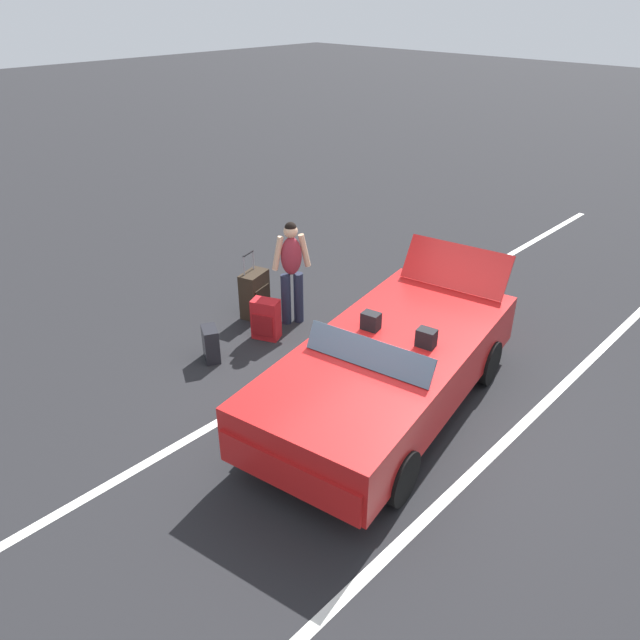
# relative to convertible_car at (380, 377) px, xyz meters

# --- Properties ---
(ground_plane) EXTENTS (80.00, 80.00, 0.00)m
(ground_plane) POSITION_rel_convertible_car_xyz_m (-0.20, -0.04, -0.59)
(ground_plane) COLOR black
(lot_line_near) EXTENTS (18.00, 0.12, 0.01)m
(lot_line_near) POSITION_rel_convertible_car_xyz_m (-0.20, -1.33, -0.59)
(lot_line_near) COLOR silver
(lot_line_near) RESTS_ON ground_plane
(lot_line_mid) EXTENTS (18.00, 0.12, 0.01)m
(lot_line_mid) POSITION_rel_convertible_car_xyz_m (-0.20, 1.37, -0.59)
(lot_line_mid) COLOR silver
(lot_line_mid) RESTS_ON ground_plane
(convertible_car) EXTENTS (4.44, 2.47, 1.50)m
(convertible_car) POSITION_rel_convertible_car_xyz_m (0.00, 0.00, 0.00)
(convertible_car) COLOR red
(convertible_car) RESTS_ON ground_plane
(suitcase_large_black) EXTENTS (0.54, 0.41, 1.06)m
(suitcase_large_black) POSITION_rel_convertible_car_xyz_m (-0.69, -3.08, -0.22)
(suitcase_large_black) COLOR #2D2319
(suitcase_large_black) RESTS_ON ground_plane
(suitcase_medium_bright) EXTENTS (0.39, 0.46, 0.62)m
(suitcase_medium_bright) POSITION_rel_convertible_car_xyz_m (-0.34, -2.42, -0.28)
(suitcase_medium_bright) COLOR red
(suitcase_medium_bright) RESTS_ON ground_plane
(suitcase_small_carryon) EXTENTS (0.33, 0.39, 0.50)m
(suitcase_small_carryon) POSITION_rel_convertible_car_xyz_m (0.61, -2.52, -0.34)
(suitcase_small_carryon) COLOR black
(suitcase_small_carryon) RESTS_ON ground_plane
(traveler_person) EXTENTS (0.57, 0.38, 1.65)m
(traveler_person) POSITION_rel_convertible_car_xyz_m (-0.95, -2.48, 0.34)
(traveler_person) COLOR #1E2338
(traveler_person) RESTS_ON ground_plane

